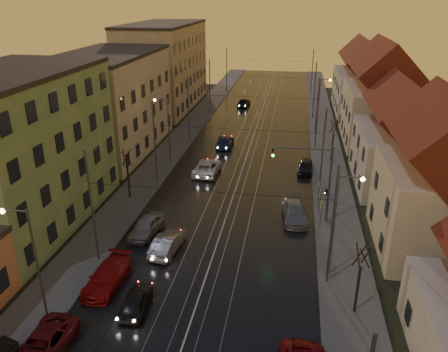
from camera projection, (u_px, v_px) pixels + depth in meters
The scene contains 43 objects.
road at pixel (252, 141), 60.58m from camera, with size 16.00×120.00×0.04m, color black.
sidewalk_left at pixel (182, 137), 62.05m from camera, with size 4.00×120.00×0.15m, color #4C4C4C.
sidewalk_right at pixel (325, 145), 59.06m from camera, with size 4.00×120.00×0.15m, color #4C4C4C.
tram_rail_0 at pixel (236, 140), 60.89m from camera, with size 0.06×120.00×0.03m, color gray.
tram_rail_1 at pixel (246, 141), 60.68m from camera, with size 0.06×120.00×0.03m, color gray.
tram_rail_2 at pixel (257, 141), 60.45m from camera, with size 0.06×120.00×0.03m, color gray.
tram_rail_3 at pixel (267, 142), 60.23m from camera, with size 0.06×120.00×0.03m, color gray.
apartment_left_1 at pixel (16, 153), 37.03m from camera, with size 10.00×18.00×13.00m, color #598152.
apartment_left_2 at pixel (111, 104), 55.42m from camera, with size 10.00×20.00×12.00m, color tan.
apartment_left_3 at pixel (164, 67), 76.87m from camera, with size 10.00×24.00×14.00m, color #9A8163.
house_right_1 at pixel (441, 186), 33.19m from camera, with size 8.67×10.20×10.80m.
house_right_2 at pixel (403, 143), 45.33m from camera, with size 9.18×12.24×9.20m.
house_right_3 at pixel (381, 100), 58.52m from camera, with size 9.18×14.28×11.50m.
house_right_4 at pixel (363, 81), 75.19m from camera, with size 9.18×16.32×10.00m.
catenary_pole_l_1 at pixel (92, 208), 31.93m from camera, with size 0.16×0.16×9.00m, color #595B60.
catenary_pole_r_1 at pixel (332, 227), 29.35m from camera, with size 0.16×0.16×9.00m, color #595B60.
catenary_pole_l_2 at pixel (155, 144), 45.57m from camera, with size 0.16×0.16×9.00m, color #595B60.
catenary_pole_r_2 at pixel (323, 153), 43.00m from camera, with size 0.16×0.16×9.00m, color #595B60.
catenary_pole_l_3 at pixel (189, 109), 59.22m from camera, with size 0.16×0.16×9.00m, color #595B60.
catenary_pole_r_3 at pixel (318, 114), 56.65m from camera, with size 0.16×0.16×9.00m, color #595B60.
catenary_pole_l_4 at pixel (210, 87), 72.86m from camera, with size 0.16×0.16×9.00m, color #595B60.
catenary_pole_r_4 at pixel (314, 91), 70.29m from camera, with size 0.16×0.16×9.00m, color #595B60.
catenary_pole_l_5 at pixel (227, 70), 89.24m from camera, with size 0.16×0.16×9.00m, color #595B60.
catenary_pole_r_5 at pixel (312, 72), 86.67m from camera, with size 0.16×0.16×9.00m, color #595B60.
street_lamp_0 at pixel (31, 255), 25.48m from camera, with size 1.75×0.32×8.00m.
street_lamp_1 at pixel (339, 216), 30.04m from camera, with size 1.75×0.32×8.00m.
street_lamp_2 at pixel (166, 124), 50.96m from camera, with size 1.75×0.32×8.00m.
street_lamp_3 at pixel (320, 100), 62.79m from camera, with size 1.75×0.32×8.00m.
traffic_light_mast at pixel (319, 175), 37.59m from camera, with size 5.30×0.32×7.20m.
bare_tree_0 at pixel (128, 175), 42.95m from camera, with size 1.09×1.09×5.11m.
bare_tree_1 at pixel (359, 281), 27.17m from camera, with size 1.09×1.09×5.11m.
bare_tree_2 at pixel (333, 142), 52.61m from camera, with size 1.09×1.09×5.11m.
driving_car_0 at pixel (136, 301), 28.23m from camera, with size 1.53×3.81×1.30m, color black.
driving_car_1 at pixel (167, 243), 34.54m from camera, with size 1.59×4.55×1.50m, color gray.
driving_car_2 at pixel (207, 167), 49.55m from camera, with size 2.56×5.55×1.54m, color silver.
driving_car_3 at pixel (225, 141), 58.29m from camera, with size 2.07×5.09×1.48m, color #19224C.
driving_car_4 at pixel (244, 102), 78.94m from camera, with size 1.84×4.56×1.55m, color black.
parked_left_1 at pixel (43, 346), 24.58m from camera, with size 2.31×5.00×1.39m, color #5C0F15.
parked_left_2 at pixel (107, 277), 30.49m from camera, with size 2.05×5.05×1.46m, color maroon.
parked_left_3 at pixel (146, 226), 37.01m from camera, with size 1.79×4.46×1.52m, color gray.
parked_right_1 at pixel (295, 212), 39.47m from camera, with size 2.06×5.06×1.47m, color gray.
parked_right_2 at pixel (305, 167), 49.93m from camera, with size 1.63×4.05×1.38m, color black.
dumpster at pixel (6, 352), 24.11m from camera, with size 1.20×0.80×1.10m, color black.
Camera 1 is at (5.57, -17.57, 19.04)m, focal length 35.00 mm.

